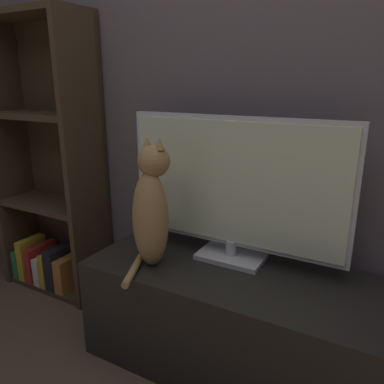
# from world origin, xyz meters

# --- Properties ---
(wall_back) EXTENTS (4.80, 0.05, 2.60)m
(wall_back) POSITION_xyz_m (0.00, 1.22, 1.30)
(wall_back) COLOR #564C51
(wall_back) RESTS_ON ground_plane
(tv_stand) EXTENTS (1.15, 0.49, 0.44)m
(tv_stand) POSITION_xyz_m (0.00, 0.94, 0.22)
(tv_stand) COLOR black
(tv_stand) RESTS_ON ground_plane
(tv) EXTENTS (0.92, 0.16, 0.59)m
(tv) POSITION_xyz_m (-0.04, 1.04, 0.75)
(tv) COLOR #B7B7BC
(tv) RESTS_ON tv_stand
(cat) EXTENTS (0.17, 0.31, 0.52)m
(cat) POSITION_xyz_m (-0.30, 0.84, 0.67)
(cat) COLOR #997547
(cat) RESTS_ON tv_stand
(bookshelf) EXTENTS (0.60, 0.28, 1.48)m
(bookshelf) POSITION_xyz_m (-1.14, 1.09, 0.64)
(bookshelf) COLOR #3D2D1E
(bookshelf) RESTS_ON ground_plane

